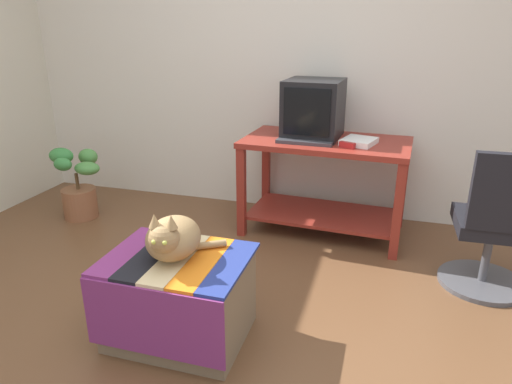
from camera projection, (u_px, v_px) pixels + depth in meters
name	position (u px, v px, depth m)	size (l,w,h in m)	color
ground_plane	(199.00, 352.00, 2.28)	(14.00, 14.00, 0.00)	brown
back_wall	(293.00, 54.00, 3.67)	(8.00, 0.10, 2.60)	silver
desk	(325.00, 170.00, 3.45)	(1.24, 0.72, 0.73)	maroon
tv_monitor	(313.00, 109.00, 3.39)	(0.43, 0.45, 0.42)	black
keyboard	(305.00, 141.00, 3.27)	(0.40, 0.15, 0.02)	#333338
book	(359.00, 141.00, 3.24)	(0.21, 0.24, 0.04)	white
ottoman_with_blanket	(179.00, 298.00, 2.32)	(0.69, 0.55, 0.46)	#7A664C
cat	(172.00, 238.00, 2.20)	(0.37, 0.38, 0.27)	#9E7A4C
potted_plant	(78.00, 187.00, 3.79)	(0.45, 0.39, 0.58)	brown
office_chair	(494.00, 231.00, 2.69)	(0.52, 0.52, 0.89)	#4C4C51
stapler	(347.00, 145.00, 3.14)	(0.04, 0.11, 0.04)	#A31E1E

